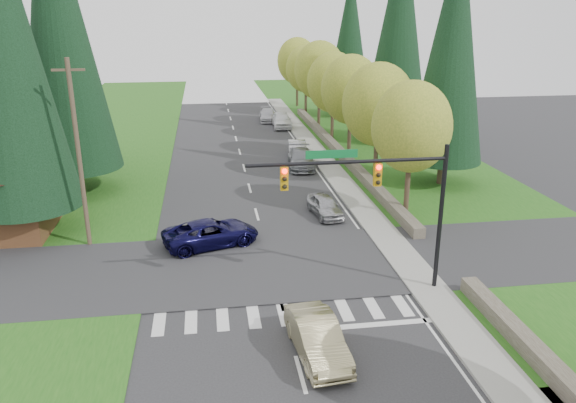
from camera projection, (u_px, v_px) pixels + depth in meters
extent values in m
plane|color=#28282B|center=(296.00, 358.00, 20.79)|extent=(120.00, 120.00, 0.00)
cube|color=#205717|center=(427.00, 184.00, 41.29)|extent=(14.00, 110.00, 0.06)
cube|color=#205717|center=(58.00, 201.00, 37.69)|extent=(14.00, 110.00, 0.06)
cube|color=#28282B|center=(271.00, 265.00, 28.27)|extent=(120.00, 8.00, 0.10)
cube|color=gray|center=(340.00, 179.00, 42.30)|extent=(1.80, 80.00, 0.13)
cube|color=gray|center=(329.00, 180.00, 42.18)|extent=(0.20, 80.00, 0.13)
cube|color=#4C4438|center=(560.00, 379.00, 19.06)|extent=(0.70, 14.00, 0.70)
cube|color=#4C4438|center=(338.00, 150.00, 49.93)|extent=(0.70, 40.00, 0.70)
cylinder|color=black|center=(440.00, 219.00, 24.89)|extent=(0.20, 0.20, 6.80)
cylinder|color=black|center=(348.00, 162.00, 23.38)|extent=(8.60, 0.16, 0.16)
cube|color=#0C662D|center=(332.00, 154.00, 23.22)|extent=(2.20, 0.04, 0.35)
cube|color=#BF8C0C|center=(378.00, 175.00, 23.76)|extent=(0.32, 0.24, 1.00)
sphere|color=#FF0C05|center=(379.00, 167.00, 23.51)|extent=(0.22, 0.22, 0.22)
cube|color=#BF8C0C|center=(284.00, 178.00, 23.20)|extent=(0.32, 0.24, 1.00)
sphere|color=#FF0C05|center=(285.00, 171.00, 22.96)|extent=(0.22, 0.22, 0.22)
cylinder|color=#473828|center=(79.00, 156.00, 29.07)|extent=(0.24, 0.24, 10.00)
cube|color=#473828|center=(68.00, 70.00, 27.64)|extent=(1.60, 0.10, 0.12)
cylinder|color=#38281C|center=(408.00, 179.00, 34.38)|extent=(0.32, 0.32, 4.76)
ellipsoid|color=olive|center=(412.00, 127.00, 33.33)|extent=(4.80, 4.80, 5.52)
cylinder|color=#38281C|center=(376.00, 150.00, 40.92)|extent=(0.32, 0.32, 4.93)
ellipsoid|color=olive|center=(378.00, 105.00, 39.83)|extent=(5.20, 5.20, 5.98)
cylinder|color=#38281C|center=(349.00, 130.00, 47.42)|extent=(0.32, 0.32, 5.04)
ellipsoid|color=olive|center=(351.00, 89.00, 46.31)|extent=(5.00, 5.00, 5.75)
cylinder|color=#38281C|center=(332.00, 117.00, 54.02)|extent=(0.32, 0.32, 4.82)
ellipsoid|color=olive|center=(333.00, 82.00, 52.95)|extent=(5.00, 5.00, 5.75)
cylinder|color=#38281C|center=(319.00, 103.00, 60.52)|extent=(0.32, 0.32, 5.15)
ellipsoid|color=olive|center=(320.00, 70.00, 59.39)|extent=(5.40, 5.40, 6.21)
cylinder|color=#38281C|center=(306.00, 96.00, 67.12)|extent=(0.32, 0.32, 4.70)
ellipsoid|color=olive|center=(306.00, 69.00, 66.08)|extent=(4.80, 4.80, 5.52)
cylinder|color=#38281C|center=(297.00, 87.00, 73.63)|extent=(0.32, 0.32, 4.98)
ellipsoid|color=olive|center=(297.00, 61.00, 72.53)|extent=(5.20, 5.20, 5.98)
cylinder|color=#38281C|center=(30.00, 219.00, 31.76)|extent=(0.50, 0.50, 2.00)
cone|color=black|center=(2.00, 39.00, 28.57)|extent=(6.12, 6.12, 18.00)
cylinder|color=#38281C|center=(78.00, 178.00, 39.38)|extent=(0.50, 0.50, 2.00)
cone|color=black|center=(58.00, 24.00, 36.03)|extent=(6.46, 6.46, 19.00)
cylinder|color=#38281C|center=(67.00, 158.00, 44.72)|extent=(0.50, 0.50, 2.00)
cone|color=black|center=(51.00, 36.00, 41.69)|extent=(5.78, 5.78, 17.00)
cylinder|color=#38281C|center=(441.00, 171.00, 41.11)|extent=(0.50, 0.50, 2.00)
cone|color=black|center=(452.00, 47.00, 38.25)|extent=(5.44, 5.44, 16.00)
cylinder|color=#38281C|center=(393.00, 131.00, 54.34)|extent=(0.50, 0.50, 2.00)
cone|color=black|center=(399.00, 26.00, 51.15)|extent=(6.12, 6.12, 18.00)
cylinder|color=#38281C|center=(347.00, 108.00, 67.30)|extent=(0.50, 0.50, 2.00)
cone|color=black|center=(350.00, 36.00, 64.60)|extent=(5.10, 5.10, 15.00)
imported|color=tan|center=(317.00, 338.00, 20.75)|extent=(1.95, 4.53, 1.45)
imported|color=#0C0A36|center=(211.00, 233.00, 30.44)|extent=(5.67, 3.87, 1.44)
imported|color=#A7A7AB|center=(325.00, 206.00, 34.90)|extent=(2.00, 3.91, 1.27)
imported|color=gray|center=(301.00, 159.00, 45.49)|extent=(2.53, 5.21, 1.46)
imported|color=silver|center=(297.00, 149.00, 48.72)|extent=(1.91, 4.39, 1.41)
imported|color=white|center=(282.00, 120.00, 60.89)|extent=(2.18, 4.91, 1.64)
imported|color=#ACACB1|center=(268.00, 115.00, 64.47)|extent=(2.23, 4.75, 1.34)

